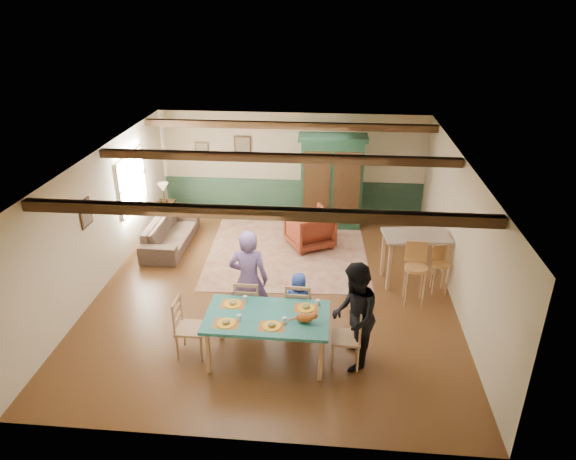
# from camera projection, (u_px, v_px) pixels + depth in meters

# --- Properties ---
(floor) EXTENTS (8.00, 8.00, 0.00)m
(floor) POSITION_uv_depth(u_px,v_px,m) (276.00, 286.00, 10.53)
(floor) COLOR #4B2A15
(floor) RESTS_ON ground
(wall_back) EXTENTS (7.00, 0.02, 2.70)m
(wall_back) POSITION_uv_depth(u_px,v_px,m) (292.00, 164.00, 13.57)
(wall_back) COLOR beige
(wall_back) RESTS_ON floor
(wall_left) EXTENTS (0.02, 8.00, 2.70)m
(wall_left) POSITION_uv_depth(u_px,v_px,m) (101.00, 220.00, 10.24)
(wall_left) COLOR beige
(wall_left) RESTS_ON floor
(wall_right) EXTENTS (0.02, 8.00, 2.70)m
(wall_right) POSITION_uv_depth(u_px,v_px,m) (459.00, 233.00, 9.67)
(wall_right) COLOR beige
(wall_right) RESTS_ON floor
(ceiling) EXTENTS (7.00, 8.00, 0.02)m
(ceiling) POSITION_uv_depth(u_px,v_px,m) (274.00, 159.00, 9.39)
(ceiling) COLOR white
(ceiling) RESTS_ON wall_back
(wainscot_back) EXTENTS (6.95, 0.03, 0.90)m
(wainscot_back) POSITION_uv_depth(u_px,v_px,m) (292.00, 196.00, 13.93)
(wainscot_back) COLOR #1F3929
(wainscot_back) RESTS_ON floor
(ceiling_beam_front) EXTENTS (6.95, 0.16, 0.16)m
(ceiling_beam_front) POSITION_uv_depth(u_px,v_px,m) (256.00, 213.00, 7.35)
(ceiling_beam_front) COLOR black
(ceiling_beam_front) RESTS_ON ceiling
(ceiling_beam_mid) EXTENTS (6.95, 0.16, 0.16)m
(ceiling_beam_mid) POSITION_uv_depth(u_px,v_px,m) (277.00, 158.00, 9.79)
(ceiling_beam_mid) COLOR black
(ceiling_beam_mid) RESTS_ON ceiling
(ceiling_beam_back) EXTENTS (6.95, 0.16, 0.16)m
(ceiling_beam_back) POSITION_uv_depth(u_px,v_px,m) (289.00, 125.00, 12.13)
(ceiling_beam_back) COLOR black
(ceiling_beam_back) RESTS_ON ceiling
(window_left) EXTENTS (0.06, 1.60, 1.30)m
(window_left) POSITION_uv_depth(u_px,v_px,m) (132.00, 182.00, 11.69)
(window_left) COLOR white
(window_left) RESTS_ON wall_left
(picture_left_wall) EXTENTS (0.04, 0.42, 0.52)m
(picture_left_wall) POSITION_uv_depth(u_px,v_px,m) (86.00, 213.00, 9.53)
(picture_left_wall) COLOR gray
(picture_left_wall) RESTS_ON wall_left
(picture_back_a) EXTENTS (0.45, 0.04, 0.55)m
(picture_back_a) POSITION_uv_depth(u_px,v_px,m) (243.00, 146.00, 13.46)
(picture_back_a) COLOR gray
(picture_back_a) RESTS_ON wall_back
(picture_back_b) EXTENTS (0.38, 0.04, 0.48)m
(picture_back_b) POSITION_uv_depth(u_px,v_px,m) (202.00, 151.00, 13.61)
(picture_back_b) COLOR gray
(picture_back_b) RESTS_ON wall_back
(dining_table) EXTENTS (1.98, 1.11, 0.82)m
(dining_table) POSITION_uv_depth(u_px,v_px,m) (267.00, 337.00, 8.30)
(dining_table) COLOR #226B62
(dining_table) RESTS_ON floor
(dining_chair_far_left) EXTENTS (0.46, 0.49, 1.04)m
(dining_chair_far_left) POSITION_uv_depth(u_px,v_px,m) (249.00, 303.00, 9.00)
(dining_chair_far_left) COLOR tan
(dining_chair_far_left) RESTS_ON floor
(dining_chair_far_right) EXTENTS (0.46, 0.49, 1.04)m
(dining_chair_far_right) POSITION_uv_depth(u_px,v_px,m) (298.00, 306.00, 8.92)
(dining_chair_far_right) COLOR tan
(dining_chair_far_right) RESTS_ON floor
(dining_chair_end_left) EXTENTS (0.49, 0.46, 1.04)m
(dining_chair_end_left) POSITION_uv_depth(u_px,v_px,m) (191.00, 327.00, 8.36)
(dining_chair_end_left) COLOR tan
(dining_chair_end_left) RESTS_ON floor
(dining_chair_end_right) EXTENTS (0.49, 0.46, 1.04)m
(dining_chair_end_right) POSITION_uv_depth(u_px,v_px,m) (346.00, 336.00, 8.14)
(dining_chair_end_right) COLOR tan
(dining_chair_end_right) RESTS_ON floor
(person_man) EXTENTS (0.69, 0.46, 1.89)m
(person_man) POSITION_uv_depth(u_px,v_px,m) (249.00, 280.00, 8.90)
(person_man) COLOR #785A9B
(person_man) RESTS_ON floor
(person_woman) EXTENTS (0.69, 0.88, 1.81)m
(person_woman) POSITION_uv_depth(u_px,v_px,m) (354.00, 317.00, 7.97)
(person_woman) COLOR black
(person_woman) RESTS_ON floor
(person_child) EXTENTS (0.54, 0.35, 1.10)m
(person_child) POSITION_uv_depth(u_px,v_px,m) (299.00, 302.00, 8.99)
(person_child) COLOR #27429F
(person_child) RESTS_ON floor
(cat) EXTENTS (0.40, 0.16, 0.20)m
(cat) POSITION_uv_depth(u_px,v_px,m) (305.00, 317.00, 7.93)
(cat) COLOR #C65E22
(cat) RESTS_ON dining_table
(place_setting_near_left) EXTENTS (0.44, 0.33, 0.11)m
(place_setting_near_left) POSITION_uv_depth(u_px,v_px,m) (226.00, 321.00, 7.91)
(place_setting_near_left) COLOR #F2A820
(place_setting_near_left) RESTS_ON dining_table
(place_setting_near_center) EXTENTS (0.44, 0.33, 0.11)m
(place_setting_near_center) POSITION_uv_depth(u_px,v_px,m) (272.00, 324.00, 7.85)
(place_setting_near_center) COLOR #F2A820
(place_setting_near_center) RESTS_ON dining_table
(place_setting_far_left) EXTENTS (0.44, 0.33, 0.11)m
(place_setting_far_left) POSITION_uv_depth(u_px,v_px,m) (233.00, 302.00, 8.40)
(place_setting_far_left) COLOR #F2A820
(place_setting_far_left) RESTS_ON dining_table
(place_setting_far_right) EXTENTS (0.44, 0.33, 0.11)m
(place_setting_far_right) POSITION_uv_depth(u_px,v_px,m) (306.00, 306.00, 8.30)
(place_setting_far_right) COLOR #F2A820
(place_setting_far_right) RESTS_ON dining_table
(area_rug) EXTENTS (3.83, 4.47, 0.01)m
(area_rug) POSITION_uv_depth(u_px,v_px,m) (288.00, 245.00, 12.20)
(area_rug) COLOR #C2B18D
(area_rug) RESTS_ON floor
(armoire) EXTENTS (1.68, 0.70, 2.36)m
(armoire) POSITION_uv_depth(u_px,v_px,m) (332.00, 182.00, 12.77)
(armoire) COLOR #143220
(armoire) RESTS_ON floor
(armchair) EXTENTS (1.30, 1.31, 0.89)m
(armchair) POSITION_uv_depth(u_px,v_px,m) (310.00, 229.00, 12.01)
(armchair) COLOR #4D180F
(armchair) RESTS_ON floor
(sofa) EXTENTS (0.86, 2.19, 0.64)m
(sofa) POSITION_uv_depth(u_px,v_px,m) (171.00, 233.00, 12.09)
(sofa) COLOR #423329
(sofa) RESTS_ON floor
(end_table) EXTENTS (0.48, 0.48, 0.56)m
(end_table) POSITION_uv_depth(u_px,v_px,m) (166.00, 212.00, 13.35)
(end_table) COLOR black
(end_table) RESTS_ON floor
(table_lamp) EXTENTS (0.31, 0.31, 0.51)m
(table_lamp) POSITION_uv_depth(u_px,v_px,m) (164.00, 193.00, 13.12)
(table_lamp) COLOR beige
(table_lamp) RESTS_ON end_table
(counter_table) EXTENTS (1.39, 0.92, 1.08)m
(counter_table) POSITION_uv_depth(u_px,v_px,m) (414.00, 258.00, 10.47)
(counter_table) COLOR tan
(counter_table) RESTS_ON floor
(bar_stool_left) EXTENTS (0.45, 0.49, 1.22)m
(bar_stool_left) POSITION_uv_depth(u_px,v_px,m) (415.00, 275.00, 9.74)
(bar_stool_left) COLOR #BF874A
(bar_stool_left) RESTS_ON floor
(bar_stool_right) EXTENTS (0.37, 0.40, 1.00)m
(bar_stool_right) POSITION_uv_depth(u_px,v_px,m) (441.00, 270.00, 10.14)
(bar_stool_right) COLOR #BF874A
(bar_stool_right) RESTS_ON floor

